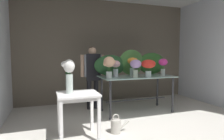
{
  "coord_description": "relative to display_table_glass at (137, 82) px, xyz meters",
  "views": [
    {
      "loc": [
        -1.73,
        -2.17,
        1.39
      ],
      "look_at": [
        -0.48,
        1.45,
        1.08
      ],
      "focal_mm": 30.38,
      "sensor_mm": 36.0,
      "label": 1
    }
  ],
  "objects": [
    {
      "name": "vase_lilac_freesia",
      "position": [
        -0.16,
        -0.24,
        0.41
      ],
      "size": [
        0.27,
        0.26,
        0.4
      ],
      "color": "silver",
      "rests_on": "display_table_glass"
    },
    {
      "name": "side_table_white",
      "position": [
        -1.58,
        -1.01,
        -0.08
      ],
      "size": [
        0.66,
        0.59,
        0.77
      ],
      "color": "white",
      "rests_on": "ground"
    },
    {
      "name": "vase_peach_lilies",
      "position": [
        -0.76,
        -0.16,
        0.45
      ],
      "size": [
        0.28,
        0.24,
        0.47
      ],
      "color": "silver",
      "rests_on": "display_table_glass"
    },
    {
      "name": "foliage_backdrop",
      "position": [
        0.05,
        0.31,
        0.43
      ],
      "size": [
        1.96,
        0.24,
        0.64
      ],
      "color": "#28562D",
      "rests_on": "display_table_glass"
    },
    {
      "name": "vase_blush_hydrangea",
      "position": [
        -0.54,
        0.03,
        0.38
      ],
      "size": [
        0.21,
        0.21,
        0.38
      ],
      "color": "silver",
      "rests_on": "display_table_glass"
    },
    {
      "name": "vase_magenta_ranunculus",
      "position": [
        0.63,
        -0.14,
        0.41
      ],
      "size": [
        0.22,
        0.22,
        0.42
      ],
      "color": "silver",
      "rests_on": "display_table_glass"
    },
    {
      "name": "ground_plane",
      "position": [
        -0.31,
        -0.25,
        -0.73
      ],
      "size": [
        7.26,
        7.26,
        0.0
      ],
      "primitive_type": "plane",
      "color": "beige"
    },
    {
      "name": "florist",
      "position": [
        -0.95,
        0.6,
        0.25
      ],
      "size": [
        0.61,
        0.24,
        1.59
      ],
      "color": "#232328",
      "rests_on": "ground"
    },
    {
      "name": "vase_scarlet_roses",
      "position": [
        0.15,
        -0.26,
        0.41
      ],
      "size": [
        0.33,
        0.33,
        0.4
      ],
      "color": "silver",
      "rests_on": "display_table_glass"
    },
    {
      "name": "wall_back",
      "position": [
        -0.31,
        1.4,
        0.75
      ],
      "size": [
        5.3,
        0.12,
        2.96
      ],
      "primitive_type": "cube",
      "color": "#706656",
      "rests_on": "ground"
    },
    {
      "name": "vase_sunset_stock",
      "position": [
        -0.11,
        0.03,
        0.43
      ],
      "size": [
        0.25,
        0.23,
        0.45
      ],
      "color": "silver",
      "rests_on": "display_table_glass"
    },
    {
      "name": "vase_white_roses_tall",
      "position": [
        -1.72,
        -1.01,
        0.35
      ],
      "size": [
        0.21,
        0.18,
        0.55
      ],
      "color": "silver",
      "rests_on": "side_table_white"
    },
    {
      "name": "display_table_glass",
      "position": [
        0.0,
        0.0,
        0.0
      ],
      "size": [
        1.77,
        0.86,
        0.88
      ],
      "color": "#A8CDC7",
      "rests_on": "ground"
    },
    {
      "name": "watering_can",
      "position": [
        -0.91,
        -1.0,
        -0.6
      ],
      "size": [
        0.35,
        0.18,
        0.34
      ],
      "color": "#B7B2A8",
      "rests_on": "ground"
    },
    {
      "name": "wall_right",
      "position": [
        2.34,
        -0.25,
        0.75
      ],
      "size": [
        0.12,
        3.42,
        2.96
      ],
      "primitive_type": "cube",
      "color": "silver",
      "rests_on": "ground"
    }
  ]
}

